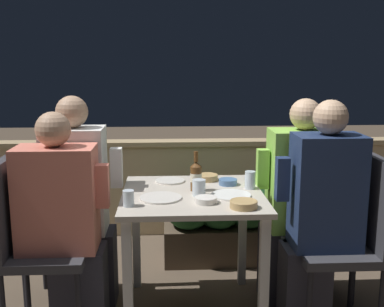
# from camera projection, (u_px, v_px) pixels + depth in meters

# --- Properties ---
(parapet_wall) EXTENTS (9.00, 0.18, 0.83)m
(parapet_wall) POSITION_uv_depth(u_px,v_px,m) (184.00, 186.00, 4.21)
(parapet_wall) COLOR tan
(parapet_wall) RESTS_ON ground_plane
(dining_table) EXTENTS (0.81, 0.82, 0.76)m
(dining_table) POSITION_uv_depth(u_px,v_px,m) (193.00, 212.00, 2.81)
(dining_table) COLOR #BCB2A3
(dining_table) RESTS_ON ground_plane
(planter_hedge) EXTENTS (0.82, 0.47, 0.61)m
(planter_hedge) POSITION_uv_depth(u_px,v_px,m) (218.00, 217.00, 3.63)
(planter_hedge) COLOR brown
(planter_hedge) RESTS_ON ground_plane
(chair_left_near) EXTENTS (0.46, 0.46, 0.99)m
(chair_left_near) POSITION_uv_depth(u_px,v_px,m) (26.00, 230.00, 2.66)
(chair_left_near) COLOR #333338
(chair_left_near) RESTS_ON ground_plane
(person_coral_top) EXTENTS (0.50, 0.26, 1.25)m
(person_coral_top) POSITION_uv_depth(u_px,v_px,m) (65.00, 223.00, 2.66)
(person_coral_top) COLOR #282833
(person_coral_top) RESTS_ON ground_plane
(chair_left_far) EXTENTS (0.46, 0.46, 0.99)m
(chair_left_far) POSITION_uv_depth(u_px,v_px,m) (47.00, 214.00, 2.93)
(chair_left_far) COLOR #333338
(chair_left_far) RESTS_ON ground_plane
(person_white_polo) EXTENTS (0.47, 0.26, 1.31)m
(person_white_polo) POSITION_uv_depth(u_px,v_px,m) (82.00, 202.00, 2.93)
(person_white_polo) COLOR #282833
(person_white_polo) RESTS_ON ground_plane
(chair_right_near) EXTENTS (0.46, 0.46, 0.99)m
(chair_right_near) POSITION_uv_depth(u_px,v_px,m) (356.00, 227.00, 2.71)
(chair_right_near) COLOR #333338
(chair_right_near) RESTS_ON ground_plane
(person_navy_jumper) EXTENTS (0.47, 0.26, 1.31)m
(person_navy_jumper) POSITION_uv_depth(u_px,v_px,m) (319.00, 215.00, 2.69)
(person_navy_jumper) COLOR #282833
(person_navy_jumper) RESTS_ON ground_plane
(chair_right_far) EXTENTS (0.46, 0.46, 0.99)m
(chair_right_far) POSITION_uv_depth(u_px,v_px,m) (329.00, 211.00, 3.00)
(chair_right_far) COLOR #333338
(chair_right_far) RESTS_ON ground_plane
(person_green_blouse) EXTENTS (0.49, 0.26, 1.29)m
(person_green_blouse) POSITION_uv_depth(u_px,v_px,m) (296.00, 202.00, 2.98)
(person_green_blouse) COLOR #282833
(person_green_blouse) RESTS_ON ground_plane
(beer_bottle) EXTENTS (0.07, 0.07, 0.23)m
(beer_bottle) POSITION_uv_depth(u_px,v_px,m) (196.00, 176.00, 2.82)
(beer_bottle) COLOR brown
(beer_bottle) RESTS_ON dining_table
(plate_0) EXTENTS (0.24, 0.24, 0.01)m
(plate_0) POSITION_uv_depth(u_px,v_px,m) (161.00, 198.00, 2.67)
(plate_0) COLOR silver
(plate_0) RESTS_ON dining_table
(plate_1) EXTENTS (0.23, 0.23, 0.01)m
(plate_1) POSITION_uv_depth(u_px,v_px,m) (231.00, 195.00, 2.72)
(plate_1) COLOR white
(plate_1) RESTS_ON dining_table
(plate_2) EXTENTS (0.19, 0.19, 0.01)m
(plate_2) POSITION_uv_depth(u_px,v_px,m) (170.00, 181.00, 3.04)
(plate_2) COLOR silver
(plate_2) RESTS_ON dining_table
(bowl_0) EXTENTS (0.11, 0.11, 0.04)m
(bowl_0) POSITION_uv_depth(u_px,v_px,m) (228.00, 181.00, 2.96)
(bowl_0) COLOR #4C709E
(bowl_0) RESTS_ON dining_table
(bowl_1) EXTENTS (0.13, 0.13, 0.04)m
(bowl_1) POSITION_uv_depth(u_px,v_px,m) (207.00, 177.00, 3.06)
(bowl_1) COLOR tan
(bowl_1) RESTS_ON dining_table
(bowl_2) EXTENTS (0.12, 0.12, 0.03)m
(bowl_2) POSITION_uv_depth(u_px,v_px,m) (206.00, 200.00, 2.59)
(bowl_2) COLOR silver
(bowl_2) RESTS_ON dining_table
(bowl_3) EXTENTS (0.14, 0.14, 0.04)m
(bowl_3) POSITION_uv_depth(u_px,v_px,m) (244.00, 204.00, 2.51)
(bowl_3) COLOR tan
(bowl_3) RESTS_ON dining_table
(glass_cup_0) EXTENTS (0.08, 0.08, 0.09)m
(glass_cup_0) POSITION_uv_depth(u_px,v_px,m) (199.00, 188.00, 2.72)
(glass_cup_0) COLOR silver
(glass_cup_0) RESTS_ON dining_table
(glass_cup_1) EXTENTS (0.06, 0.06, 0.11)m
(glass_cup_1) POSITION_uv_depth(u_px,v_px,m) (250.00, 180.00, 2.87)
(glass_cup_1) COLOR silver
(glass_cup_1) RESTS_ON dining_table
(glass_cup_2) EXTENTS (0.06, 0.06, 0.09)m
(glass_cup_2) POSITION_uv_depth(u_px,v_px,m) (128.00, 198.00, 2.53)
(glass_cup_2) COLOR silver
(glass_cup_2) RESTS_ON dining_table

